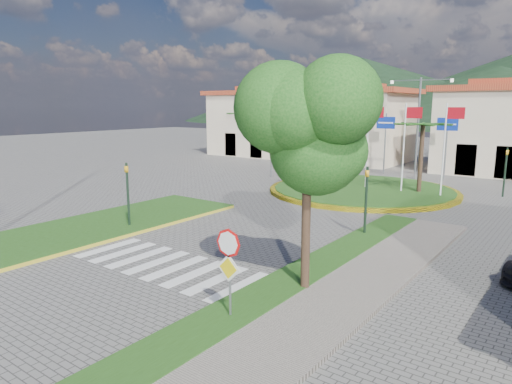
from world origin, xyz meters
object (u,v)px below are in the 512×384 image
Objects in this scene: roundabout_island at (362,190)px; car_dark_a at (358,159)px; white_van at (301,156)px; deciduous_tree at (308,129)px; stop_sign at (229,259)px.

car_dark_a is at bearing 115.42° from roundabout_island.
deciduous_tree is at bearing -150.20° from white_van.
stop_sign is at bearing -101.18° from deciduous_tree.
roundabout_island is 2.72× the size of white_van.
roundabout_island is 14.08m from car_dark_a.
deciduous_tree is (5.50, -17.00, 5.01)m from roundabout_island.
stop_sign is 34.54m from car_dark_a.
car_dark_a reaches higher than white_van.
roundabout_island reaches higher than stop_sign.
deciduous_tree is 32.18m from car_dark_a.
white_van is (-17.70, 29.06, -4.53)m from deciduous_tree.
deciduous_tree is (0.60, 3.04, 3.38)m from stop_sign.
stop_sign is 0.39× the size of deciduous_tree.
roundabout_island is at bearing 103.73° from stop_sign.
deciduous_tree reaches higher than white_van.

